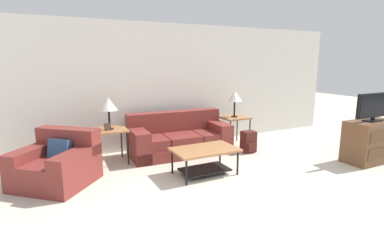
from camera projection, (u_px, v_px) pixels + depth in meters
ground_plane at (302, 231)px, 3.28m from camera, size 24.00×24.00×0.00m
wall_back at (168, 86)px, 6.38m from camera, size 8.91×0.06×2.60m
couch at (179, 139)px, 5.99m from camera, size 2.00×0.96×0.82m
armchair at (57, 165)px, 4.51m from camera, size 1.39×1.39×0.80m
coffee_table at (205, 155)px, 4.88m from camera, size 1.05×0.66×0.44m
side_table_left at (110, 132)px, 5.37m from camera, size 0.59×0.55×0.63m
side_table_right at (234, 119)px, 6.56m from camera, size 0.59×0.55×0.63m
table_lamp_left at (108, 105)px, 5.27m from camera, size 0.31×0.31×0.56m
table_lamp_right at (235, 97)px, 6.46m from camera, size 0.31×0.31×0.56m
tv_console at (370, 141)px, 5.49m from camera, size 0.97×0.52×0.76m
television at (374, 106)px, 5.36m from camera, size 0.92×0.20×0.51m
backpack at (249, 142)px, 6.09m from camera, size 0.27×0.30×0.43m
picture_frame at (107, 127)px, 5.25m from camera, size 0.10×0.04×0.13m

